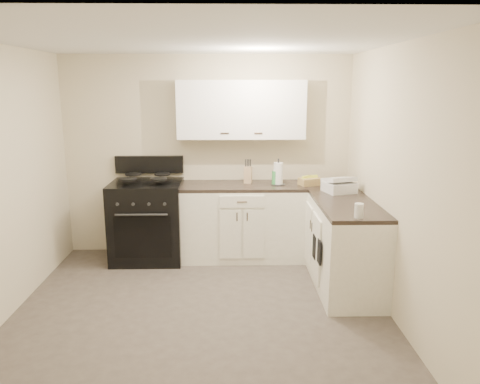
{
  "coord_description": "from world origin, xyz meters",
  "views": [
    {
      "loc": [
        0.28,
        -4.11,
        2.13
      ],
      "look_at": [
        0.39,
        0.85,
        0.99
      ],
      "focal_mm": 35.0,
      "sensor_mm": 36.0,
      "label": 1
    }
  ],
  "objects_px": {
    "paper_towel": "(278,174)",
    "countertop_grill": "(339,187)",
    "stove": "(148,223)",
    "knife_block": "(248,175)",
    "wicker_basket": "(310,181)"
  },
  "relations": [
    {
      "from": "stove",
      "to": "paper_towel",
      "type": "relative_size",
      "value": 3.83
    },
    {
      "from": "stove",
      "to": "paper_towel",
      "type": "bearing_deg",
      "value": 0.35
    },
    {
      "from": "paper_towel",
      "to": "wicker_basket",
      "type": "height_order",
      "value": "paper_towel"
    },
    {
      "from": "stove",
      "to": "knife_block",
      "type": "height_order",
      "value": "knife_block"
    },
    {
      "from": "knife_block",
      "to": "stove",
      "type": "bearing_deg",
      "value": -164.14
    },
    {
      "from": "knife_block",
      "to": "wicker_basket",
      "type": "bearing_deg",
      "value": 0.83
    },
    {
      "from": "knife_block",
      "to": "paper_towel",
      "type": "xyz_separation_m",
      "value": [
        0.37,
        -0.1,
        0.03
      ]
    },
    {
      "from": "paper_towel",
      "to": "countertop_grill",
      "type": "distance_m",
      "value": 0.78
    },
    {
      "from": "stove",
      "to": "knife_block",
      "type": "bearing_deg",
      "value": 5.17
    },
    {
      "from": "stove",
      "to": "knife_block",
      "type": "relative_size",
      "value": 4.98
    },
    {
      "from": "wicker_basket",
      "to": "paper_towel",
      "type": "bearing_deg",
      "value": 175.81
    },
    {
      "from": "knife_block",
      "to": "wicker_basket",
      "type": "xyz_separation_m",
      "value": [
        0.76,
        -0.13,
        -0.06
      ]
    },
    {
      "from": "stove",
      "to": "wicker_basket",
      "type": "bearing_deg",
      "value": -0.53
    },
    {
      "from": "knife_block",
      "to": "countertop_grill",
      "type": "xyz_separation_m",
      "value": [
        1.02,
        -0.53,
        -0.05
      ]
    },
    {
      "from": "knife_block",
      "to": "wicker_basket",
      "type": "relative_size",
      "value": 0.81
    }
  ]
}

